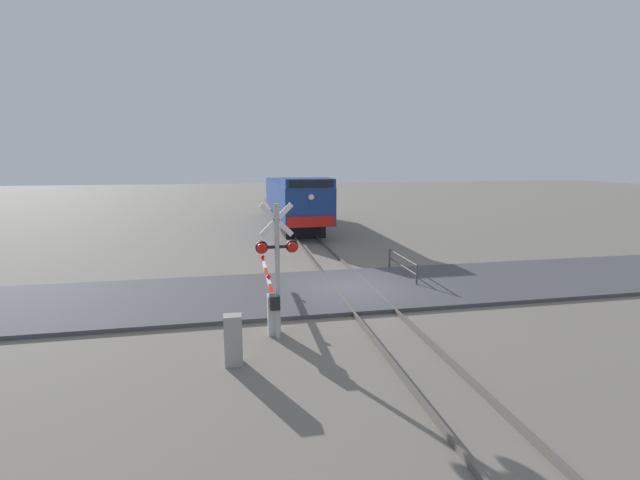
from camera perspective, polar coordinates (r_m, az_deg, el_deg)
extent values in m
plane|color=slate|center=(17.00, 4.39, -6.67)|extent=(160.00, 160.00, 0.00)
cube|color=#59544C|center=(16.81, 2.02, -6.59)|extent=(0.08, 80.00, 0.15)
cube|color=#59544C|center=(17.18, 6.72, -6.27)|extent=(0.08, 80.00, 0.15)
cube|color=#47474C|center=(16.98, 4.40, -6.45)|extent=(36.00, 5.46, 0.14)
cube|color=black|center=(29.35, -2.37, 1.72)|extent=(2.63, 3.20, 1.05)
cube|color=black|center=(37.92, -4.38, 3.71)|extent=(2.63, 3.20, 1.05)
cube|color=navy|center=(33.44, -3.53, 5.72)|extent=(3.09, 15.88, 2.34)
cube|color=navy|center=(26.87, -1.70, 7.63)|extent=(3.03, 2.77, 0.53)
cube|color=black|center=(25.48, -1.18, 7.47)|extent=(2.63, 0.06, 0.42)
cube|color=red|center=(25.69, -1.15, 2.44)|extent=(2.94, 0.08, 0.64)
sphere|color=#F2EACC|center=(25.52, -1.16, 5.69)|extent=(0.36, 0.36, 0.36)
cylinder|color=#ADADB2|center=(12.08, -5.67, -4.32)|extent=(0.14, 0.14, 3.87)
cube|color=white|center=(11.79, -5.80, 2.67)|extent=(0.95, 0.04, 0.95)
cube|color=white|center=(11.79, -5.80, 2.67)|extent=(0.95, 0.04, 0.95)
cube|color=black|center=(11.92, -5.73, -0.90)|extent=(1.04, 0.08, 0.08)
sphere|color=red|center=(11.79, -7.72, -1.07)|extent=(0.28, 0.28, 0.28)
sphere|color=red|center=(11.86, -3.67, -0.92)|extent=(0.28, 0.28, 0.28)
cylinder|color=black|center=(11.91, -7.75, -0.96)|extent=(0.34, 0.14, 0.34)
cylinder|color=black|center=(11.98, -3.74, -0.81)|extent=(0.34, 0.14, 0.34)
cube|color=silver|center=(12.80, -6.13, -9.77)|extent=(0.36, 0.36, 1.19)
cube|color=black|center=(12.31, -6.03, -8.17)|extent=(0.28, 0.36, 0.40)
cube|color=red|center=(13.33, -6.45, -6.69)|extent=(0.10, 1.06, 0.14)
cube|color=white|center=(14.34, -6.80, -5.46)|extent=(0.10, 1.06, 0.14)
cube|color=red|center=(15.36, -7.11, -4.38)|extent=(0.10, 1.06, 0.14)
cube|color=white|center=(16.38, -7.37, -3.44)|extent=(0.10, 1.06, 0.14)
cube|color=red|center=(17.41, -7.60, -2.61)|extent=(0.10, 1.06, 0.14)
sphere|color=red|center=(14.37, -6.83, -4.85)|extent=(0.14, 0.14, 0.14)
sphere|color=red|center=(17.29, -7.60, -2.23)|extent=(0.14, 0.14, 0.14)
cube|color=#999993|center=(11.12, -11.41, -12.87)|extent=(0.44, 0.35, 1.29)
cylinder|color=#4C4742|center=(17.62, 12.71, -4.68)|extent=(0.08, 0.08, 0.95)
cylinder|color=#4C4742|center=(20.42, 9.20, -2.46)|extent=(0.08, 0.08, 0.95)
cylinder|color=#4C4742|center=(18.91, 10.87, -2.21)|extent=(0.06, 3.12, 0.06)
cylinder|color=#4C4742|center=(19.00, 10.83, -3.35)|extent=(0.06, 3.12, 0.06)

